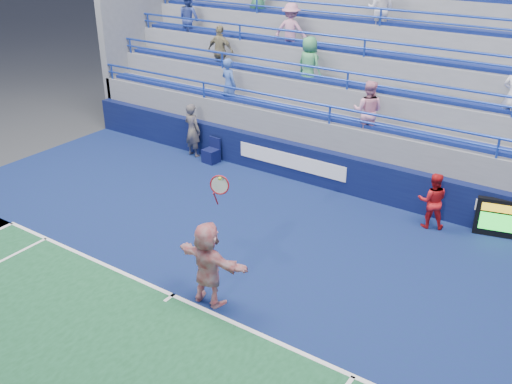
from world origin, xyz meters
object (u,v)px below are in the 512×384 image
Objects in this scene: tennis_player at (208,264)px; ball_girl at (432,201)px; line_judge at (192,130)px; judge_chair at (211,155)px; serve_speed_board at (506,219)px.

tennis_player is 6.17m from ball_girl.
line_judge reaches higher than ball_girl.
judge_chair is 7.17m from ball_girl.
ball_girl is (-1.68, -0.50, 0.23)m from serve_speed_board.
serve_speed_board is 1.77m from ball_girl.
judge_chair is at bearing -178.10° from serve_speed_board.
line_judge reaches higher than judge_chair.
tennis_player is at bearing 42.55° from ball_girl.
line_judge is at bearing 132.25° from tennis_player.
line_judge is (-5.36, 5.90, -0.03)m from tennis_player.
tennis_player is 1.98× the size of ball_girl.
ball_girl is at bearing -163.55° from serve_speed_board.
ball_girl is at bearing 64.74° from tennis_player.
ball_girl reaches higher than judge_chair.
tennis_player reaches higher than serve_speed_board.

